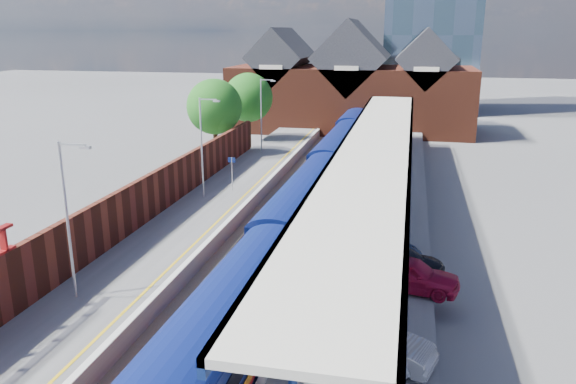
# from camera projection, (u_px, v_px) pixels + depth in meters

# --- Properties ---
(ground) EXTENTS (240.00, 240.00, 0.00)m
(ground) POSITION_uv_depth(u_px,v_px,m) (313.00, 186.00, 46.35)
(ground) COLOR #5B5B5E
(ground) RESTS_ON ground
(ballast_bed) EXTENTS (6.00, 76.00, 0.06)m
(ballast_bed) POSITION_uv_depth(u_px,v_px,m) (287.00, 225.00, 36.96)
(ballast_bed) COLOR #473D33
(ballast_bed) RESTS_ON ground
(rails) EXTENTS (4.51, 76.00, 0.14)m
(rails) POSITION_uv_depth(u_px,v_px,m) (287.00, 224.00, 36.93)
(rails) COLOR slate
(rails) RESTS_ON ground
(left_platform) EXTENTS (5.00, 76.00, 1.00)m
(left_platform) POSITION_uv_depth(u_px,v_px,m) (208.00, 213.00, 37.95)
(left_platform) COLOR #565659
(left_platform) RESTS_ON ground
(right_platform) EXTENTS (6.00, 76.00, 1.00)m
(right_platform) POSITION_uv_depth(u_px,v_px,m) (379.00, 225.00, 35.60)
(right_platform) COLOR #565659
(right_platform) RESTS_ON ground
(coping_left) EXTENTS (0.30, 76.00, 0.05)m
(coping_left) POSITION_uv_depth(u_px,v_px,m) (241.00, 208.00, 37.33)
(coping_left) COLOR silver
(coping_left) RESTS_ON left_platform
(coping_right) EXTENTS (0.30, 76.00, 0.05)m
(coping_right) POSITION_uv_depth(u_px,v_px,m) (335.00, 214.00, 36.03)
(coping_right) COLOR silver
(coping_right) RESTS_ON right_platform
(yellow_line) EXTENTS (0.14, 76.00, 0.01)m
(yellow_line) POSITION_uv_depth(u_px,v_px,m) (232.00, 207.00, 37.45)
(yellow_line) COLOR yellow
(yellow_line) RESTS_ON left_platform
(train) EXTENTS (3.13, 65.95, 3.45)m
(train) POSITION_uv_depth(u_px,v_px,m) (325.00, 171.00, 42.42)
(train) COLOR navy
(train) RESTS_ON ground
(canopy) EXTENTS (4.50, 52.00, 4.48)m
(canopy) POSITION_uv_depth(u_px,v_px,m) (376.00, 145.00, 36.22)
(canopy) COLOR navy
(canopy) RESTS_ON right_platform
(lamp_post_b) EXTENTS (1.48, 0.18, 7.00)m
(lamp_post_b) POSITION_uv_depth(u_px,v_px,m) (69.00, 211.00, 23.74)
(lamp_post_b) COLOR #A5A8AA
(lamp_post_b) RESTS_ON left_platform
(lamp_post_c) EXTENTS (1.48, 0.18, 7.00)m
(lamp_post_c) POSITION_uv_depth(u_px,v_px,m) (203.00, 141.00, 38.76)
(lamp_post_c) COLOR #A5A8AA
(lamp_post_c) RESTS_ON left_platform
(lamp_post_d) EXTENTS (1.48, 0.18, 7.00)m
(lamp_post_d) POSITION_uv_depth(u_px,v_px,m) (262.00, 111.00, 53.79)
(lamp_post_d) COLOR #A5A8AA
(lamp_post_d) RESTS_ON left_platform
(platform_sign) EXTENTS (0.55, 0.08, 2.50)m
(platform_sign) POSITION_uv_depth(u_px,v_px,m) (232.00, 168.00, 41.00)
(platform_sign) COLOR #A5A8AA
(platform_sign) RESTS_ON left_platform
(brick_wall) EXTENTS (0.35, 50.00, 3.86)m
(brick_wall) POSITION_uv_depth(u_px,v_px,m) (124.00, 212.00, 31.88)
(brick_wall) COLOR #582517
(brick_wall) RESTS_ON left_platform
(station_building) EXTENTS (30.00, 12.12, 13.78)m
(station_building) POSITION_uv_depth(u_px,v_px,m) (351.00, 87.00, 71.13)
(station_building) COLOR #582517
(station_building) RESTS_ON ground
(tree_near) EXTENTS (5.20, 5.20, 8.10)m
(tree_near) POSITION_uv_depth(u_px,v_px,m) (216.00, 108.00, 52.54)
(tree_near) COLOR #382314
(tree_near) RESTS_ON ground
(tree_far) EXTENTS (5.20, 5.20, 8.10)m
(tree_far) POSITION_uv_depth(u_px,v_px,m) (250.00, 99.00, 59.84)
(tree_far) COLOR #382314
(tree_far) RESTS_ON ground
(parked_car_red) EXTENTS (4.79, 2.60, 1.55)m
(parked_car_red) POSITION_uv_depth(u_px,v_px,m) (409.00, 274.00, 25.37)
(parked_car_red) COLOR maroon
(parked_car_red) RESTS_ON right_platform
(parked_car_silver) EXTENTS (4.67, 2.82, 1.45)m
(parked_car_silver) POSITION_uv_depth(u_px,v_px,m) (373.00, 341.00, 19.95)
(parked_car_silver) COLOR #A2A2A7
(parked_car_silver) RESTS_ON right_platform
(parked_car_dark) EXTENTS (4.08, 2.01, 1.14)m
(parked_car_dark) POSITION_uv_depth(u_px,v_px,m) (404.00, 260.00, 27.42)
(parked_car_dark) COLOR black
(parked_car_dark) RESTS_ON right_platform
(parked_car_blue) EXTENTS (3.93, 1.89, 1.08)m
(parked_car_blue) POSITION_uv_depth(u_px,v_px,m) (384.00, 250.00, 28.80)
(parked_car_blue) COLOR navy
(parked_car_blue) RESTS_ON right_platform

